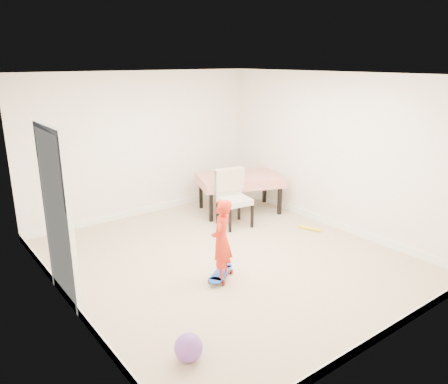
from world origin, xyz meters
TOP-DOWN VIEW (x-y plane):
  - ground at (0.00, 0.00)m, footprint 5.00×5.00m
  - ceiling at (0.00, 0.00)m, footprint 4.50×5.00m
  - wall_back at (0.00, 2.48)m, footprint 4.50×0.04m
  - wall_front at (0.00, -2.48)m, footprint 4.50×0.04m
  - wall_left at (-2.23, 0.00)m, footprint 0.04×5.00m
  - wall_right at (2.23, 0.00)m, footprint 0.04×5.00m
  - door at (-2.22, 0.30)m, footprint 0.11×0.94m
  - baseboard_back at (0.00, 2.49)m, footprint 4.50×0.02m
  - baseboard_front at (0.00, -2.49)m, footprint 4.50×0.02m
  - baseboard_left at (-2.24, 0.00)m, footprint 0.02×5.00m
  - baseboard_right at (2.24, 0.00)m, footprint 0.02×5.00m
  - dining_table at (1.46, 1.51)m, footprint 1.75×1.42m
  - dining_chair at (0.91, 0.96)m, footprint 0.62×0.69m
  - skateboard at (-0.43, -0.43)m, footprint 0.63×0.52m
  - child at (-0.46, -0.49)m, footprint 0.47×0.45m
  - balloon at (-1.66, -1.55)m, footprint 0.28×0.28m
  - foam_toy at (1.80, 0.03)m, footprint 0.20×0.39m

SIDE VIEW (x-z plane):
  - ground at x=0.00m, z-range 0.00..0.00m
  - foam_toy at x=1.80m, z-range 0.00..0.06m
  - skateboard at x=-0.43m, z-range 0.00..0.09m
  - baseboard_back at x=0.00m, z-range 0.00..0.12m
  - baseboard_front at x=0.00m, z-range 0.00..0.12m
  - baseboard_left at x=-2.24m, z-range 0.00..0.12m
  - baseboard_right at x=2.24m, z-range 0.00..0.12m
  - balloon at x=-1.66m, z-range 0.00..0.28m
  - dining_table at x=1.46m, z-range 0.00..0.70m
  - dining_chair at x=0.91m, z-range 0.00..0.99m
  - child at x=-0.46m, z-range 0.00..1.09m
  - door at x=-2.22m, z-range -0.03..2.08m
  - wall_back at x=0.00m, z-range 0.00..2.60m
  - wall_front at x=0.00m, z-range 0.00..2.60m
  - wall_left at x=-2.23m, z-range 0.00..2.60m
  - wall_right at x=2.23m, z-range 0.00..2.60m
  - ceiling at x=0.00m, z-range 2.56..2.60m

